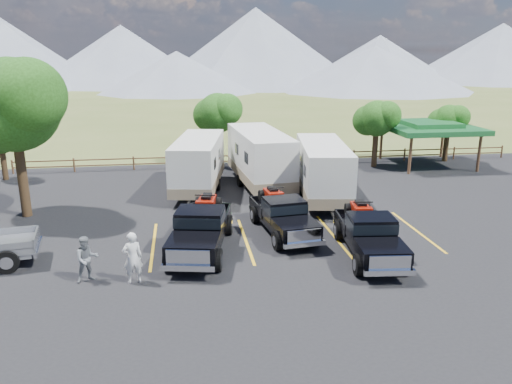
{
  "coord_description": "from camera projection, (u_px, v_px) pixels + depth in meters",
  "views": [
    {
      "loc": [
        -4.6,
        -16.39,
        8.1
      ],
      "look_at": [
        -1.21,
        6.2,
        1.6
      ],
      "focal_mm": 35.0,
      "sensor_mm": 36.0,
      "label": 1
    }
  ],
  "objects": [
    {
      "name": "rig_right",
      "position": [
        369.0,
        233.0,
        20.22
      ],
      "size": [
        2.5,
        5.9,
        1.92
      ],
      "rotation": [
        0.0,
        0.0,
        -0.11
      ],
      "color": "black",
      "rests_on": "asphalt_lot"
    },
    {
      "name": "rail_fence",
      "position": [
        274.0,
        158.0,
        36.18
      ],
      "size": [
        36.12,
        0.12,
        1.0
      ],
      "color": "brown",
      "rests_on": "ground"
    },
    {
      "name": "ground",
      "position": [
        313.0,
        277.0,
        18.47
      ],
      "size": [
        320.0,
        320.0,
        0.0
      ],
      "primitive_type": "plane",
      "color": "#495926",
      "rests_on": "ground"
    },
    {
      "name": "trailer_right",
      "position": [
        323.0,
        171.0,
        27.51
      ],
      "size": [
        3.42,
        9.15,
        3.16
      ],
      "rotation": [
        0.0,
        0.0,
        -0.15
      ],
      "color": "white",
      "rests_on": "asphalt_lot"
    },
    {
      "name": "tree_north",
      "position": [
        218.0,
        113.0,
        35.22
      ],
      "size": [
        3.46,
        3.24,
        5.25
      ],
      "color": "#312113",
      "rests_on": "ground"
    },
    {
      "name": "tree_ne_b",
      "position": [
        448.0,
        120.0,
        36.88
      ],
      "size": [
        2.77,
        2.59,
        4.27
      ],
      "color": "#312113",
      "rests_on": "ground"
    },
    {
      "name": "trailer_center",
      "position": [
        260.0,
        158.0,
        30.18
      ],
      "size": [
        3.17,
        9.8,
        3.39
      ],
      "rotation": [
        0.0,
        0.0,
        0.08
      ],
      "color": "white",
      "rests_on": "asphalt_lot"
    },
    {
      "name": "tree_big_nw",
      "position": [
        12.0,
        105.0,
        23.73
      ],
      "size": [
        5.54,
        5.18,
        7.84
      ],
      "color": "#312113",
      "rests_on": "ground"
    },
    {
      "name": "mountain_range",
      "position": [
        165.0,
        51.0,
        116.02
      ],
      "size": [
        209.0,
        71.0,
        20.0
      ],
      "color": "slate",
      "rests_on": "ground"
    },
    {
      "name": "trailer_left",
      "position": [
        199.0,
        164.0,
        29.2
      ],
      "size": [
        3.59,
        9.1,
        3.15
      ],
      "rotation": [
        0.0,
        0.0,
        -0.18
      ],
      "color": "white",
      "rests_on": "asphalt_lot"
    },
    {
      "name": "pavilion",
      "position": [
        429.0,
        127.0,
        35.73
      ],
      "size": [
        6.2,
        6.2,
        3.22
      ],
      "color": "brown",
      "rests_on": "ground"
    },
    {
      "name": "stall_lines",
      "position": [
        290.0,
        238.0,
        22.26
      ],
      "size": [
        12.12,
        5.5,
        0.01
      ],
      "color": "gold",
      "rests_on": "asphalt_lot"
    },
    {
      "name": "asphalt_lot",
      "position": [
        295.0,
        247.0,
        21.32
      ],
      "size": [
        44.0,
        34.0,
        0.04
      ],
      "primitive_type": "cube",
      "color": "black",
      "rests_on": "ground"
    },
    {
      "name": "rig_left",
      "position": [
        201.0,
        227.0,
        20.7
      ],
      "size": [
        3.13,
        6.4,
        2.05
      ],
      "rotation": [
        0.0,
        0.0,
        -0.2
      ],
      "color": "black",
      "rests_on": "asphalt_lot"
    },
    {
      "name": "tree_ne_a",
      "position": [
        376.0,
        119.0,
        34.98
      ],
      "size": [
        3.11,
        2.92,
        4.76
      ],
      "color": "#312113",
      "rests_on": "ground"
    },
    {
      "name": "tree_nw_small",
      "position": [
        0.0,
        137.0,
        31.6
      ],
      "size": [
        2.59,
        2.43,
        3.85
      ],
      "color": "#312113",
      "rests_on": "ground"
    },
    {
      "name": "rig_center",
      "position": [
        282.0,
        214.0,
        22.66
      ],
      "size": [
        2.5,
        5.77,
        1.87
      ],
      "rotation": [
        0.0,
        0.0,
        0.12
      ],
      "color": "black",
      "rests_on": "asphalt_lot"
    },
    {
      "name": "person_a",
      "position": [
        133.0,
        258.0,
        17.74
      ],
      "size": [
        0.79,
        0.61,
        1.91
      ],
      "primitive_type": "imported",
      "rotation": [
        0.0,
        0.0,
        3.39
      ],
      "color": "silver",
      "rests_on": "asphalt_lot"
    },
    {
      "name": "person_b",
      "position": [
        87.0,
        259.0,
        17.87
      ],
      "size": [
        1.01,
        0.9,
        1.71
      ],
      "primitive_type": "imported",
      "rotation": [
        0.0,
        0.0,
        0.37
      ],
      "color": "slate",
      "rests_on": "asphalt_lot"
    }
  ]
}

